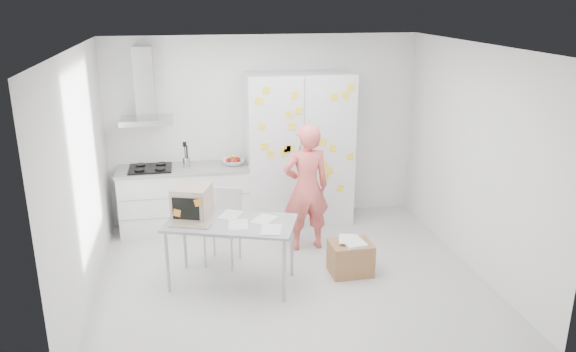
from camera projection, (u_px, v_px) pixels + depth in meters
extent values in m
cube|color=silver|center=(290.00, 277.00, 6.75)|extent=(4.50, 4.00, 0.02)
cube|color=white|center=(265.00, 129.00, 8.20)|extent=(4.50, 0.02, 2.70)
cube|color=white|center=(81.00, 180.00, 5.95)|extent=(0.02, 4.00, 2.70)
cube|color=white|center=(474.00, 159.00, 6.72)|extent=(0.02, 4.00, 2.70)
cube|color=white|center=(290.00, 47.00, 5.92)|extent=(4.50, 4.00, 0.02)
cube|color=white|center=(185.00, 199.00, 8.00)|extent=(1.80, 0.60, 0.88)
cube|color=gray|center=(185.00, 198.00, 7.67)|extent=(1.76, 0.01, 0.01)
cube|color=gray|center=(186.00, 216.00, 7.76)|extent=(1.76, 0.01, 0.01)
cube|color=#9E9E99|center=(183.00, 169.00, 7.86)|extent=(1.84, 0.63, 0.04)
cube|color=black|center=(150.00, 169.00, 7.77)|extent=(0.58, 0.50, 0.03)
cylinder|color=black|center=(139.00, 170.00, 7.63)|extent=(0.14, 0.14, 0.02)
cylinder|color=black|center=(160.00, 169.00, 7.67)|extent=(0.14, 0.14, 0.02)
cylinder|color=black|center=(140.00, 165.00, 7.85)|extent=(0.14, 0.14, 0.02)
cylinder|color=black|center=(161.00, 164.00, 7.90)|extent=(0.14, 0.14, 0.02)
cylinder|color=silver|center=(187.00, 162.00, 7.84)|extent=(0.10, 0.10, 0.14)
cylinder|color=black|center=(185.00, 155.00, 7.81)|extent=(0.01, 0.01, 0.30)
cylinder|color=black|center=(188.00, 156.00, 7.80)|extent=(0.01, 0.01, 0.30)
cylinder|color=black|center=(187.00, 155.00, 7.83)|extent=(0.01, 0.01, 0.30)
cube|color=black|center=(184.00, 144.00, 7.76)|extent=(0.05, 0.01, 0.07)
imported|color=white|center=(233.00, 162.00, 7.96)|extent=(0.31, 0.31, 0.08)
sphere|color=#B2140F|center=(229.00, 160.00, 7.96)|extent=(0.08, 0.08, 0.08)
sphere|color=#B2140F|center=(236.00, 161.00, 7.91)|extent=(0.08, 0.08, 0.08)
sphere|color=#B2140F|center=(238.00, 159.00, 8.00)|extent=(0.08, 0.08, 0.08)
cylinder|color=yellow|center=(231.00, 157.00, 7.95)|extent=(0.09, 0.17, 0.10)
cylinder|color=yellow|center=(233.00, 157.00, 7.96)|extent=(0.04, 0.17, 0.10)
cylinder|color=yellow|center=(235.00, 157.00, 7.96)|extent=(0.08, 0.17, 0.10)
cube|color=silver|center=(147.00, 120.00, 7.61)|extent=(0.70, 0.48, 0.07)
cube|color=silver|center=(144.00, 82.00, 7.57)|extent=(0.26, 0.24, 0.95)
cube|color=silver|center=(299.00, 150.00, 8.05)|extent=(1.50, 0.65, 2.20)
cube|color=slate|center=(304.00, 156.00, 7.75)|extent=(0.01, 0.01, 2.16)
cube|color=silver|center=(300.00, 156.00, 7.73)|extent=(0.02, 0.02, 0.30)
cube|color=silver|center=(308.00, 156.00, 7.75)|extent=(0.02, 0.02, 0.30)
cube|color=yellow|center=(334.00, 97.00, 7.57)|extent=(0.10, 0.00, 0.10)
cube|color=yellow|center=(345.00, 95.00, 7.59)|extent=(0.12, 0.00, 0.12)
cube|color=yellow|center=(350.00, 157.00, 7.87)|extent=(0.12, 0.00, 0.12)
cube|color=yellow|center=(287.00, 149.00, 7.67)|extent=(0.10, 0.00, 0.10)
cube|color=yellow|center=(305.00, 138.00, 7.67)|extent=(0.12, 0.00, 0.12)
cube|color=yellow|center=(330.00, 171.00, 7.88)|extent=(0.12, 0.00, 0.12)
cube|color=yellow|center=(290.00, 173.00, 7.78)|extent=(0.10, 0.00, 0.10)
cube|color=yellow|center=(295.00, 95.00, 7.46)|extent=(0.12, 0.00, 0.12)
cube|color=yellow|center=(310.00, 176.00, 7.85)|extent=(0.12, 0.00, 0.12)
cube|color=yellow|center=(333.00, 148.00, 7.79)|extent=(0.12, 0.00, 0.12)
cube|color=yellow|center=(324.00, 166.00, 7.84)|extent=(0.10, 0.00, 0.10)
cube|color=yellow|center=(289.00, 115.00, 7.53)|extent=(0.12, 0.00, 0.12)
cube|color=yellow|center=(271.00, 154.00, 7.65)|extent=(0.10, 0.00, 0.10)
cube|color=yellow|center=(264.00, 147.00, 7.60)|extent=(0.10, 0.00, 0.10)
cube|color=yellow|center=(259.00, 101.00, 7.40)|extent=(0.11, 0.00, 0.11)
cube|color=yellow|center=(299.00, 191.00, 7.89)|extent=(0.10, 0.00, 0.10)
cube|color=yellow|center=(290.00, 148.00, 7.67)|extent=(0.11, 0.00, 0.11)
cube|color=yellow|center=(340.00, 188.00, 7.99)|extent=(0.11, 0.00, 0.11)
cube|color=yellow|center=(351.00, 88.00, 7.57)|extent=(0.10, 0.00, 0.10)
cube|color=yellow|center=(292.00, 126.00, 7.59)|extent=(0.10, 0.00, 0.10)
cube|color=yellow|center=(284.00, 153.00, 7.68)|extent=(0.11, 0.00, 0.11)
cube|color=yellow|center=(316.00, 195.00, 7.96)|extent=(0.10, 0.00, 0.10)
cube|color=yellow|center=(266.00, 90.00, 7.37)|extent=(0.10, 0.00, 0.10)
cube|color=yellow|center=(262.00, 127.00, 7.51)|extent=(0.12, 0.00, 0.12)
cube|color=yellow|center=(325.00, 178.00, 7.90)|extent=(0.11, 0.00, 0.11)
cube|color=yellow|center=(299.00, 111.00, 7.54)|extent=(0.11, 0.00, 0.11)
cube|color=yellow|center=(323.00, 142.00, 7.74)|extent=(0.11, 0.00, 0.11)
cube|color=yellow|center=(305.00, 177.00, 7.84)|extent=(0.11, 0.00, 0.11)
imported|color=#E9605A|center=(306.00, 188.00, 7.25)|extent=(0.65, 0.46, 1.69)
cube|color=gray|center=(230.00, 223.00, 6.33)|extent=(1.60, 1.15, 0.03)
cylinder|color=#A0A1A4|center=(167.00, 262.00, 6.27)|extent=(0.05, 0.05, 0.74)
cylinder|color=#A0A1A4|center=(284.00, 271.00, 6.08)|extent=(0.05, 0.05, 0.74)
cylinder|color=#A0A1A4|center=(185.00, 240.00, 6.83)|extent=(0.05, 0.05, 0.74)
cylinder|color=#A0A1A4|center=(292.00, 247.00, 6.64)|extent=(0.05, 0.05, 0.74)
cube|color=tan|center=(192.00, 202.00, 6.42)|extent=(0.51, 0.52, 0.37)
cube|color=tan|center=(186.00, 209.00, 6.21)|extent=(0.36, 0.14, 0.33)
cube|color=black|center=(186.00, 209.00, 6.20)|extent=(0.30, 0.11, 0.26)
cube|color=orange|center=(177.00, 213.00, 6.23)|extent=(0.09, 0.03, 0.09)
cube|color=orange|center=(198.00, 203.00, 6.15)|extent=(0.09, 0.04, 0.10)
cube|color=tan|center=(190.00, 225.00, 6.21)|extent=(0.48, 0.29, 0.03)
cube|color=gray|center=(190.00, 224.00, 6.20)|extent=(0.43, 0.24, 0.01)
cube|color=silver|center=(238.00, 224.00, 6.27)|extent=(0.24, 0.32, 0.00)
cube|color=silver|center=(264.00, 219.00, 6.39)|extent=(0.36, 0.37, 0.00)
cube|color=silver|center=(271.00, 229.00, 6.11)|extent=(0.28, 0.35, 0.00)
cube|color=silver|center=(230.00, 215.00, 6.53)|extent=(0.33, 0.37, 0.00)
cube|color=#BDBCBA|center=(222.00, 229.00, 6.94)|extent=(0.56, 0.56, 0.04)
cube|color=#BDBCBA|center=(226.00, 205.00, 7.04)|extent=(0.39, 0.18, 0.47)
cylinder|color=#B8B9BD|center=(205.00, 252.00, 6.88)|extent=(0.04, 0.04, 0.44)
cylinder|color=#B8B9BD|center=(232.00, 254.00, 6.82)|extent=(0.04, 0.04, 0.44)
cylinder|color=#B8B9BD|center=(214.00, 240.00, 7.21)|extent=(0.04, 0.04, 0.44)
cylinder|color=#B8B9BD|center=(240.00, 242.00, 7.14)|extent=(0.04, 0.04, 0.44)
cube|color=#9E6D44|center=(350.00, 258.00, 6.76)|extent=(0.50, 0.41, 0.40)
cube|color=white|center=(353.00, 242.00, 6.68)|extent=(0.28, 0.35, 0.03)
cube|color=white|center=(348.00, 239.00, 6.72)|extent=(0.28, 0.34, 0.00)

